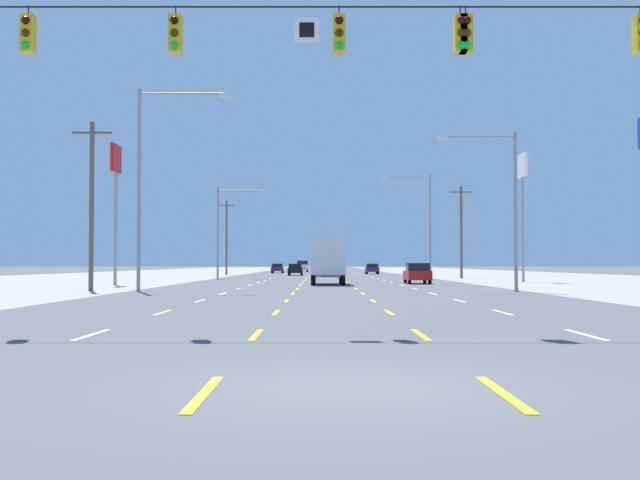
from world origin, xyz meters
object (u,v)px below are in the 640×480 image
at_px(sedan_far_left_far, 278,268).
at_px(streetlight_right_row_0, 507,197).
at_px(box_truck_center_turn_nearest, 328,259).
at_px(sedan_inner_left_mid, 296,269).
at_px(pole_sign_left_row_1, 116,177).
at_px(suv_inner_left_farther, 303,266).
at_px(sedan_far_right_midfar, 372,269).
at_px(hatchback_far_right_near, 418,273).
at_px(pole_sign_right_row_2, 523,182).
at_px(streetlight_right_row_1, 425,218).
at_px(streetlight_left_row_1, 224,225).
at_px(streetlight_left_row_0, 149,173).

bearing_deg(sedan_far_left_far, streetlight_right_row_0, -78.09).
bearing_deg(sedan_far_left_far, box_truck_center_turn_nearest, -83.72).
height_order(sedan_inner_left_mid, pole_sign_left_row_1, pole_sign_left_row_1).
relative_size(suv_inner_left_farther, streetlight_right_row_0, 0.57).
height_order(box_truck_center_turn_nearest, sedan_far_right_midfar, box_truck_center_turn_nearest).
relative_size(hatchback_far_right_near, pole_sign_right_row_2, 0.37).
bearing_deg(sedan_far_left_far, pole_sign_left_row_1, -96.73).
distance_m(hatchback_far_right_near, pole_sign_left_row_1, 22.89).
bearing_deg(hatchback_far_right_near, suv_inner_left_farther, 97.46).
bearing_deg(streetlight_right_row_1, streetlight_right_row_0, -89.98).
bearing_deg(streetlight_left_row_1, sedan_far_left_far, 86.76).
xyz_separation_m(sedan_far_left_far, streetlight_right_row_1, (16.61, -46.27, 5.11)).
height_order(box_truck_center_turn_nearest, sedan_far_left_far, box_truck_center_turn_nearest).
relative_size(box_truck_center_turn_nearest, hatchback_far_right_near, 1.85).
bearing_deg(sedan_inner_left_mid, sedan_far_right_midfar, 49.26).
bearing_deg(suv_inner_left_farther, sedan_inner_left_mid, -90.02).
bearing_deg(pole_sign_left_row_1, hatchback_far_right_near, 8.85).
bearing_deg(streetlight_right_row_0, hatchback_far_right_near, 99.91).
relative_size(sedan_inner_left_mid, sedan_far_left_far, 1.00).
xyz_separation_m(streetlight_right_row_0, streetlight_left_row_1, (-19.25, 32.58, 0.11)).
xyz_separation_m(suv_inner_left_farther, streetlight_left_row_0, (-6.20, -94.73, 5.34)).
height_order(sedan_inner_left_mid, pole_sign_right_row_2, pole_sign_right_row_2).
distance_m(sedan_inner_left_mid, pole_sign_left_row_1, 45.15).
xyz_separation_m(sedan_far_right_midfar, streetlight_left_row_0, (-16.56, -68.04, 5.61)).
relative_size(sedan_far_left_far, suv_inner_left_farther, 0.92).
distance_m(sedan_far_left_far, streetlight_right_row_0, 80.70).
xyz_separation_m(box_truck_center_turn_nearest, suv_inner_left_farther, (-3.61, 80.62, -0.81)).
distance_m(sedan_far_right_midfar, suv_inner_left_farther, 28.63).
height_order(box_truck_center_turn_nearest, sedan_inner_left_mid, box_truck_center_turn_nearest).
distance_m(pole_sign_right_row_2, streetlight_right_row_1, 13.05).
distance_m(sedan_far_left_far, streetlight_left_row_1, 46.56).
xyz_separation_m(sedan_far_right_midfar, sedan_far_left_far, (-13.87, 10.81, 0.00)).
height_order(sedan_far_left_far, pole_sign_left_row_1, pole_sign_left_row_1).
distance_m(hatchback_far_right_near, sedan_far_right_midfar, 51.86).
distance_m(pole_sign_right_row_2, streetlight_right_row_0, 22.62).
distance_m(box_truck_center_turn_nearest, pole_sign_right_row_2, 18.65).
height_order(hatchback_far_right_near, streetlight_left_row_0, streetlight_left_row_0).
bearing_deg(suv_inner_left_farther, hatchback_far_right_near, -82.54).
height_order(sedan_inner_left_mid, sedan_far_left_far, same).
bearing_deg(box_truck_center_turn_nearest, hatchback_far_right_near, 17.19).
relative_size(suv_inner_left_farther, pole_sign_left_row_1, 0.50).
bearing_deg(pole_sign_right_row_2, streetlight_right_row_0, -106.67).
height_order(sedan_far_right_midfar, sedan_far_left_far, same).
xyz_separation_m(sedan_far_right_midfar, suv_inner_left_farther, (-10.36, 26.69, 0.27)).
xyz_separation_m(sedan_inner_left_mid, streetlight_right_row_0, (13.13, -56.00, 4.32)).
bearing_deg(pole_sign_left_row_1, streetlight_right_row_0, -27.69).
xyz_separation_m(sedan_inner_left_mid, sedan_far_left_far, (-3.49, 22.85, 0.00)).
distance_m(hatchback_far_right_near, streetlight_left_row_1, 23.63).
bearing_deg(sedan_far_right_midfar, sedan_far_left_far, 142.05).
bearing_deg(sedan_far_right_midfar, streetlight_right_row_0, -87.68).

